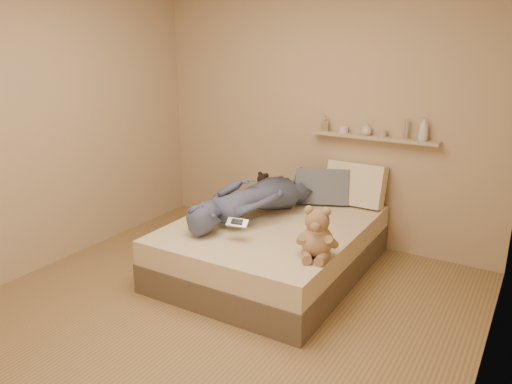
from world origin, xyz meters
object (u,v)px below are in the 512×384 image
Objects in this scene: game_console at (237,223)px; pillow_grey at (322,187)px; pillow_cream at (355,184)px; wall_shelf at (373,137)px; bed at (272,246)px; dark_plush at (264,188)px; person at (257,197)px; teddy_bear at (317,236)px.

pillow_grey is at bearing 80.91° from game_console.
pillow_cream is 0.47m from wall_shelf.
pillow_cream is at bearing 26.22° from pillow_grey.
pillow_cream is 1.10× the size of pillow_grey.
pillow_cream is at bearing 70.40° from game_console.
pillow_grey is at bearing 77.33° from bed.
wall_shelf is at bearing 23.57° from dark_plush.
pillow_grey is (0.16, 0.69, 0.40)m from bed.
pillow_grey is at bearing -105.88° from person.
dark_plush is at bearing -158.26° from pillow_cream.
dark_plush is 0.56× the size of pillow_grey.
pillow_cream is at bearing 62.11° from bed.
wall_shelf is at bearing 93.01° from teddy_bear.
pillow_grey reaches higher than dark_plush.
bed is at bearing -52.85° from dark_plush.
game_console is at bearing -176.23° from teddy_bear.
teddy_bear is 1.30m from pillow_cream.
teddy_bear reaches higher than person.
bed is 1.38m from wall_shelf.
teddy_bear is 0.33× the size of wall_shelf.
wall_shelf reaches higher than dark_plush.
dark_plush is (-0.35, 1.01, -0.03)m from game_console.
game_console is at bearing 119.90° from person.
bed is at bearing -102.67° from pillow_grey.
teddy_bear reaches higher than dark_plush.
game_console is at bearing -99.09° from pillow_grey.
person reaches higher than pillow_grey.
dark_plush is (-0.38, 0.50, 0.35)m from bed.
pillow_grey is 0.72m from person.
game_console is 1.42m from pillow_cream.
bed is at bearing 175.84° from person.
pillow_grey is 0.42× the size of wall_shelf.
pillow_grey is at bearing 112.07° from teddy_bear.
teddy_bear is at bearing -81.95° from pillow_cream.
game_console reaches higher than bed.
teddy_bear is 0.26× the size of person.
person is at bearing -67.61° from dark_plush.
person reaches higher than bed.
dark_plush reaches higher than game_console.
game_console is 0.15× the size of wall_shelf.
wall_shelf reaches higher than bed.
person is (-0.36, -0.63, 0.01)m from pillow_grey.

